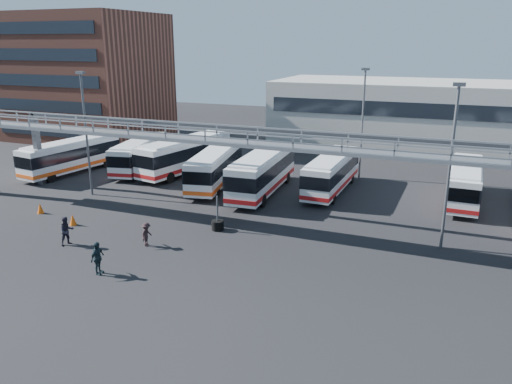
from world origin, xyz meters
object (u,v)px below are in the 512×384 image
at_px(pedestrian_c, 147,234).
at_px(pedestrian_d, 97,258).
at_px(bus_4, 263,171).
at_px(pedestrian_b, 67,231).
at_px(bus_7, 465,182).
at_px(light_pole_back, 363,118).
at_px(light_pole_mid, 451,159).
at_px(bus_2, 185,154).
at_px(bus_3, 215,166).
at_px(bus_5, 332,172).
at_px(bus_1, 141,153).
at_px(cone_right, 40,208).
at_px(light_pole_left, 86,128).
at_px(tire_stack, 218,224).
at_px(cone_left, 73,220).
at_px(bus_0, 71,155).

bearing_deg(pedestrian_c, pedestrian_d, 173.67).
height_order(bus_4, pedestrian_b, bus_4).
bearing_deg(bus_7, pedestrian_c, -135.61).
bearing_deg(light_pole_back, light_pole_mid, -61.93).
relative_size(light_pole_back, bus_2, 0.87).
relative_size(light_pole_mid, bus_7, 1.00).
bearing_deg(light_pole_back, bus_3, -146.38).
distance_m(light_pole_back, bus_5, 6.93).
distance_m(light_pole_mid, bus_1, 30.78).
bearing_deg(bus_4, pedestrian_b, -119.18).
xyz_separation_m(bus_2, cone_right, (-4.18, -14.72, -1.52)).
bearing_deg(light_pole_back, bus_1, -165.76).
relative_size(light_pole_mid, light_pole_back, 1.00).
xyz_separation_m(light_pole_left, tire_stack, (13.58, -3.50, -5.32)).
height_order(bus_2, pedestrian_c, bus_2).
distance_m(bus_2, pedestrian_c, 18.41).
relative_size(bus_5, tire_stack, 4.27).
xyz_separation_m(bus_5, pedestrian_c, (-7.93, -16.21, -0.97)).
distance_m(light_pole_mid, cone_left, 25.51).
distance_m(light_pole_mid, light_pole_back, 17.00).
xyz_separation_m(cone_left, tire_stack, (9.92, 2.98, 0.02)).
relative_size(pedestrian_c, cone_right, 1.97).
relative_size(bus_3, tire_stack, 4.48).
xyz_separation_m(bus_2, bus_7, (25.44, 0.16, -0.21)).
bearing_deg(pedestrian_c, pedestrian_b, 106.46).
bearing_deg(bus_2, cone_right, -94.94).
relative_size(bus_5, cone_right, 13.22).
bearing_deg(cone_left, light_pole_back, 51.43).
bearing_deg(bus_1, light_pole_left, -95.61).
bearing_deg(cone_left, bus_2, 89.54).
height_order(bus_2, cone_right, bus_2).
height_order(pedestrian_b, pedestrian_c, pedestrian_b).
bearing_deg(bus_0, bus_7, 15.08).
height_order(bus_4, cone_right, bus_4).
relative_size(pedestrian_c, cone_left, 1.96).
relative_size(bus_5, pedestrian_b, 5.57).
height_order(bus_1, cone_left, bus_1).
xyz_separation_m(light_pole_left, bus_0, (-6.65, 5.21, -3.94)).
height_order(light_pole_back, bus_2, light_pole_back).
xyz_separation_m(light_pole_back, cone_left, (-16.34, -20.48, -5.33)).
bearing_deg(pedestrian_d, cone_right, 53.45).
relative_size(bus_5, pedestrian_c, 6.72).
xyz_separation_m(pedestrian_b, pedestrian_c, (4.80, 1.73, -0.16)).
distance_m(bus_2, tire_stack, 16.21).
relative_size(bus_1, bus_2, 0.90).
height_order(light_pole_mid, bus_3, light_pole_mid).
bearing_deg(pedestrian_c, tire_stack, -38.10).
bearing_deg(bus_1, bus_4, -23.00).
distance_m(bus_4, pedestrian_d, 18.25).
height_order(bus_5, cone_left, bus_5).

